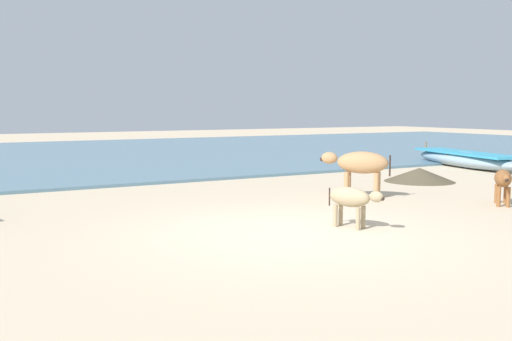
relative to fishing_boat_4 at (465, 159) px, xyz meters
name	(u,v)px	position (x,y,z in m)	size (l,w,h in m)	color
ground	(291,234)	(-10.42, -5.67, -0.28)	(80.00, 80.00, 0.00)	beige
sea_water	(63,156)	(-10.42, 10.83, -0.24)	(60.00, 20.00, 0.08)	slate
fishing_boat_4	(465,159)	(0.00, 0.00, 0.00)	(2.17, 5.08, 0.71)	#8CA5B7
cow_adult_tan	(360,164)	(-7.11, -3.29, 0.43)	(1.19, 1.32, 0.99)	tan
calf_near_dun	(351,199)	(-9.36, -5.79, 0.19)	(0.52, 0.98, 0.65)	tan
calf_far_brown	(503,180)	(-5.39, -5.55, 0.23)	(0.92, 0.88, 0.71)	brown
debris_pile_0	(419,175)	(-4.00, -1.96, -0.10)	(1.83, 1.83, 0.36)	brown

